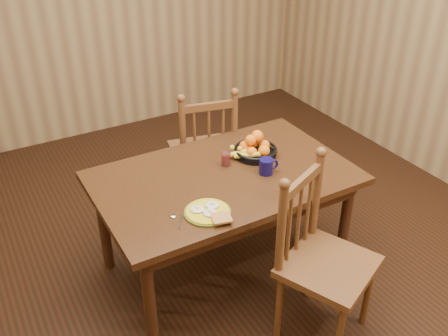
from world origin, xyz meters
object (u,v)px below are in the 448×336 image
chair_far (204,152)px  coffee_mug (267,166)px  breakfast_plate (208,212)px  fruit_bowl (255,149)px  dining_table (224,186)px  chair_near (322,260)px

chair_far → coffee_mug: size_ratio=7.82×
breakfast_plate → fruit_bowl: 0.72m
breakfast_plate → coffee_mug: coffee_mug is taller
breakfast_plate → fruit_bowl: (0.58, 0.43, 0.04)m
dining_table → breakfast_plate: size_ratio=5.35×
dining_table → chair_far: chair_far is taller
dining_table → coffee_mug: coffee_mug is taller
breakfast_plate → coffee_mug: (0.52, 0.20, 0.04)m
chair_far → coffee_mug: (0.02, -0.82, 0.29)m
chair_near → fruit_bowl: size_ratio=3.30×
chair_near → coffee_mug: bearing=62.8°
chair_near → coffee_mug: chair_near is taller
chair_far → fruit_bowl: (0.07, -0.59, 0.29)m
chair_far → fruit_bowl: 0.67m
dining_table → coffee_mug: size_ratio=11.95×
chair_far → chair_near: chair_near is taller
dining_table → fruit_bowl: fruit_bowl is taller
dining_table → chair_near: 0.78m
coffee_mug → fruit_bowl: 0.24m
breakfast_plate → coffee_mug: 0.56m
chair_near → coffee_mug: 0.68m
breakfast_plate → fruit_bowl: fruit_bowl is taller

